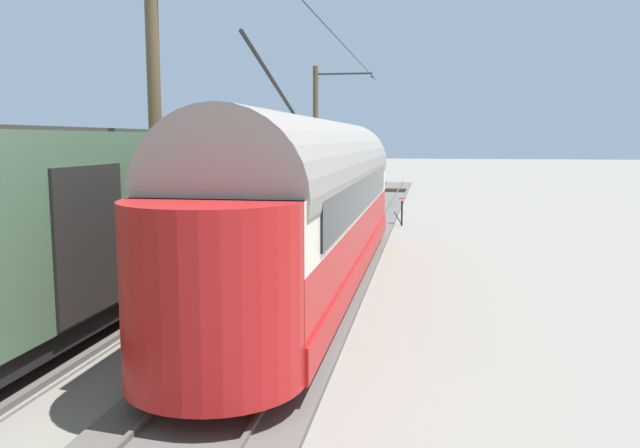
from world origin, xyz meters
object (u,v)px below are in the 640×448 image
(vintage_streetcar, at_px, (314,199))
(catenary_pole_mid_near, at_px, (159,135))
(flatcar_far_siding, at_px, (61,232))
(boxcar_adjacent, at_px, (12,233))
(catenary_pole_foreground, at_px, (317,137))
(spare_tie_stack, at_px, (19,233))
(switch_stand, at_px, (402,210))

(vintage_streetcar, xyz_separation_m, catenary_pole_mid_near, (2.77, 3.09, 1.62))
(flatcar_far_siding, height_order, catenary_pole_mid_near, catenary_pole_mid_near)
(flatcar_far_siding, bearing_deg, boxcar_adjacent, 117.01)
(boxcar_adjacent, relative_size, catenary_pole_mid_near, 1.96)
(vintage_streetcar, xyz_separation_m, catenary_pole_foreground, (2.77, -16.37, 1.62))
(spare_tie_stack, bearing_deg, boxcar_adjacent, 124.67)
(boxcar_adjacent, distance_m, switch_stand, 19.15)
(flatcar_far_siding, relative_size, catenary_pole_mid_near, 1.83)
(catenary_pole_foreground, bearing_deg, flatcar_far_siding, 67.50)
(vintage_streetcar, relative_size, flatcar_far_siding, 1.33)
(boxcar_adjacent, height_order, catenary_pole_foreground, catenary_pole_foreground)
(boxcar_adjacent, relative_size, flatcar_far_siding, 1.08)
(catenary_pole_foreground, distance_m, switch_stand, 6.95)
(flatcar_far_siding, bearing_deg, switch_stand, -136.57)
(flatcar_far_siding, relative_size, switch_stand, 10.97)
(flatcar_far_siding, height_order, catenary_pole_foreground, catenary_pole_foreground)
(switch_stand, xyz_separation_m, spare_tie_stack, (14.10, 6.42, -0.43))
(vintage_streetcar, xyz_separation_m, boxcar_adjacent, (4.28, 6.01, -0.10))
(boxcar_adjacent, xyz_separation_m, spare_tie_stack, (8.10, -11.71, -1.90))
(switch_stand, distance_m, spare_tie_stack, 15.50)
(vintage_streetcar, relative_size, catenary_pole_mid_near, 2.43)
(boxcar_adjacent, bearing_deg, switch_stand, -108.30)
(catenary_pole_mid_near, relative_size, switch_stand, 6.01)
(flatcar_far_siding, bearing_deg, catenary_pole_foreground, -112.50)
(catenary_pole_foreground, height_order, switch_stand, catenary_pole_foreground)
(catenary_pole_mid_near, bearing_deg, flatcar_far_siding, -43.45)
(vintage_streetcar, bearing_deg, catenary_pole_mid_near, 48.12)
(catenary_pole_foreground, xyz_separation_m, spare_tie_stack, (9.61, 10.66, -3.62))
(spare_tie_stack, bearing_deg, vintage_streetcar, 155.24)
(flatcar_far_siding, bearing_deg, vintage_streetcar, 164.37)
(vintage_streetcar, bearing_deg, boxcar_adjacent, 54.55)
(vintage_streetcar, bearing_deg, catenary_pole_foreground, -80.40)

